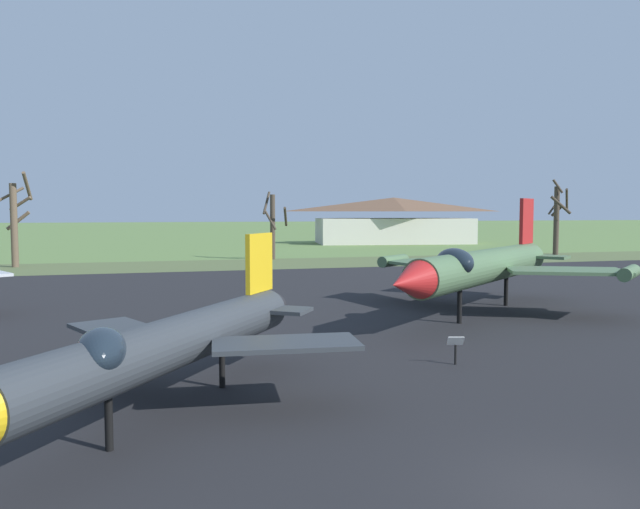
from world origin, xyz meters
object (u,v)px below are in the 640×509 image
object	(u,v)px
jet_fighter_front_left	(482,266)
info_placard_front_left	(456,347)
visitor_building	(394,221)
jet_fighter_rear_left	(162,345)

from	to	relation	value
jet_fighter_front_left	info_placard_front_left	bearing A→B (deg)	-124.75
info_placard_front_left	visitor_building	size ratio (longest dim) A/B	0.04
info_placard_front_left	visitor_building	world-z (taller)	visitor_building
jet_fighter_rear_left	jet_fighter_front_left	bearing A→B (deg)	36.95
visitor_building	info_placard_front_left	bearing A→B (deg)	-110.79
info_placard_front_left	jet_fighter_front_left	bearing A→B (deg)	55.25
jet_fighter_front_left	jet_fighter_rear_left	distance (m)	19.42
jet_fighter_rear_left	visitor_building	xyz separation A→B (m)	(37.97, 77.92, 1.73)
jet_fighter_front_left	jet_fighter_rear_left	xyz separation A→B (m)	(-15.51, -11.67, -0.56)
jet_fighter_front_left	visitor_building	size ratio (longest dim) A/B	0.56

